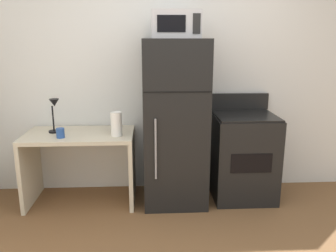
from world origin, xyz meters
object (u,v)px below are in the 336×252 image
Objects in this scene: desk at (81,154)px; oven_range at (243,156)px; desk_lamp at (54,110)px; coffee_mug at (60,133)px; refrigerator at (175,123)px; paper_towel_roll at (116,124)px; microwave at (176,24)px.

oven_range reaches higher than desk.
oven_range is (1.97, -0.02, -0.52)m from desk_lamp.
refrigerator is (1.13, 0.14, 0.05)m from coffee_mug.
desk is at bearing 46.87° from coffee_mug.
coffee_mug is (-0.54, -0.05, -0.07)m from paper_towel_roll.
oven_range is at bearing 2.32° from refrigerator.
desk_lamp is at bearing 179.51° from oven_range.
desk_lamp is 1.47× the size of paper_towel_roll.
microwave is (0.00, -0.02, 0.98)m from refrigerator.
microwave is at bearing 7.51° from paper_towel_roll.
coffee_mug is 1.91m from oven_range.
desk is 0.35m from coffee_mug.
microwave reaches higher than paper_towel_roll.
oven_range is at bearing 0.55° from desk.
refrigerator is 0.98m from microwave.
microwave reaches higher than desk.
desk_lamp reaches higher than oven_range.
refrigerator is at bearing -177.68° from oven_range.
paper_towel_roll is at bearing -172.49° from microwave.
oven_range reaches higher than coffee_mug.
coffee_mug is 0.06× the size of refrigerator.
oven_range is at bearing -0.49° from desk_lamp.
oven_range is (1.33, 0.13, -0.40)m from paper_towel_roll.
desk_lamp reaches higher than paper_towel_roll.
coffee_mug is at bearing -172.71° from refrigerator.
paper_towel_roll is at bearing -170.48° from refrigerator.
refrigerator reaches higher than oven_range.
paper_towel_roll is 1.12m from microwave.
paper_towel_roll is 2.53× the size of coffee_mug.
paper_towel_roll is at bearing -174.47° from oven_range.
coffee_mug is at bearing -175.17° from paper_towel_roll.
refrigerator reaches higher than coffee_mug.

